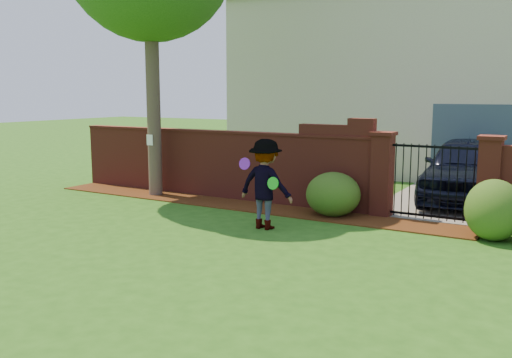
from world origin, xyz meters
The scene contains 15 objects.
ground centered at (0.00, 0.00, -0.01)m, with size 80.00×80.00×0.01m, color #265816.
mulch_bed centered at (-0.95, 3.34, 0.01)m, with size 11.10×1.08×0.03m, color #3B1D0A.
brick_wall centered at (-2.01, 4.00, 0.93)m, with size 8.70×0.31×2.16m.
pillar_left centered at (2.40, 4.00, 0.96)m, with size 0.50×0.50×1.88m.
pillar_right centered at (4.60, 4.00, 0.96)m, with size 0.50×0.50×1.88m.
iron_gate centered at (3.50, 4.00, 0.85)m, with size 1.78×0.03×1.60m.
driveway centered at (3.50, 8.00, 0.01)m, with size 3.20×8.00×0.01m, color slate.
house centered at (1.00, 12.00, 3.16)m, with size 12.40×6.40×6.30m.
car centered at (3.73, 6.57, 0.82)m, with size 1.94×4.82×1.64m, color black.
paper_notice centered at (-3.60, 3.21, 1.50)m, with size 0.20×0.01×0.28m, color white.
shrub_left centered at (1.49, 3.43, 0.50)m, with size 1.21×1.21×0.99m, color #234E17.
shrub_middle centered at (4.83, 3.04, 0.58)m, with size 1.05×1.05×1.15m, color #234E17.
man centered at (0.73, 1.66, 0.91)m, with size 1.17×0.68×1.82m, color gray.
frisbee_purple centered at (0.37, 1.50, 1.32)m, with size 0.24×0.24×0.02m, color purple.
frisbee_green centered at (1.02, 1.49, 0.98)m, with size 0.25×0.25×0.02m, color green.
Camera 1 is at (6.09, -7.80, 2.72)m, focal length 38.73 mm.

